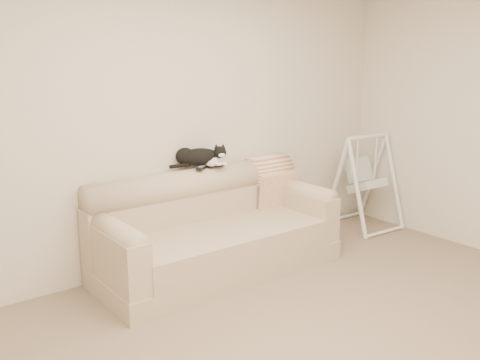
# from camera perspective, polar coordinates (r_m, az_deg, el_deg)

# --- Properties ---
(ground_plane) EXTENTS (5.00, 5.00, 0.00)m
(ground_plane) POSITION_cam_1_polar(r_m,az_deg,el_deg) (3.82, 10.51, -17.13)
(ground_plane) COLOR #786551
(ground_plane) RESTS_ON ground
(room_shell) EXTENTS (5.04, 4.04, 2.60)m
(room_shell) POSITION_cam_1_polar(r_m,az_deg,el_deg) (3.32, 11.64, 6.20)
(room_shell) COLOR beige
(room_shell) RESTS_ON ground
(sofa) EXTENTS (2.20, 0.93, 0.90)m
(sofa) POSITION_cam_1_polar(r_m,az_deg,el_deg) (4.84, -2.85, -5.60)
(sofa) COLOR tan
(sofa) RESTS_ON ground
(remote_a) EXTENTS (0.18, 0.14, 0.03)m
(remote_a) POSITION_cam_1_polar(r_m,az_deg,el_deg) (4.89, -4.05, 1.36)
(remote_a) COLOR black
(remote_a) RESTS_ON sofa
(remote_b) EXTENTS (0.17, 0.06, 0.02)m
(remote_b) POSITION_cam_1_polar(r_m,az_deg,el_deg) (4.96, -2.57, 1.54)
(remote_b) COLOR black
(remote_b) RESTS_ON sofa
(tuxedo_cat) EXTENTS (0.53, 0.37, 0.21)m
(tuxedo_cat) POSITION_cam_1_polar(r_m,az_deg,el_deg) (4.91, -4.35, 2.49)
(tuxedo_cat) COLOR black
(tuxedo_cat) RESTS_ON sofa
(throw_blanket) EXTENTS (0.45, 0.38, 0.58)m
(throw_blanket) POSITION_cam_1_polar(r_m,az_deg,el_deg) (5.41, 3.10, 0.56)
(throw_blanket) COLOR #C06938
(throw_blanket) RESTS_ON sofa
(baby_swing) EXTENTS (0.68, 0.72, 1.06)m
(baby_swing) POSITION_cam_1_polar(r_m,az_deg,el_deg) (6.14, 13.15, -0.11)
(baby_swing) COLOR white
(baby_swing) RESTS_ON ground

